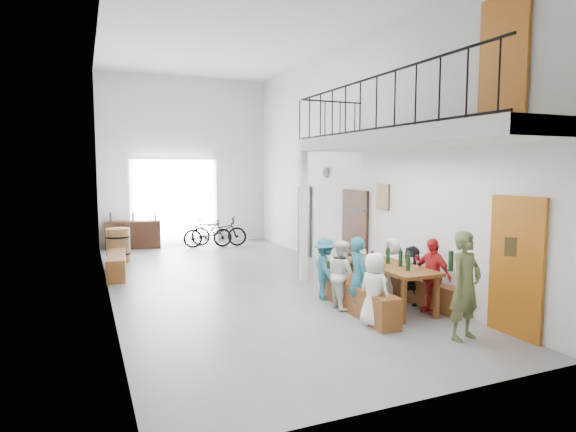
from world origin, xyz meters
name	(u,v)px	position (x,y,z in m)	size (l,w,h in m)	color
floor	(242,282)	(0.00, 0.00, 0.00)	(12.00, 12.00, 0.00)	slate
room_walls	(240,119)	(0.00, 0.00, 3.55)	(12.00, 12.00, 12.00)	silver
gateway_portal	(175,202)	(-0.40, 5.94, 1.40)	(2.80, 0.08, 2.80)	white
right_wall_decor	(395,206)	(2.70, -1.87, 1.74)	(0.07, 8.28, 5.07)	#944E12
balcony	(405,142)	(1.98, -3.13, 2.96)	(1.52, 5.62, 4.00)	silver
tasting_table	(391,269)	(1.86, -2.95, 0.71)	(0.80, 1.95, 0.79)	brown
bench_inner	(359,298)	(1.18, -2.98, 0.26)	(0.36, 2.24, 0.52)	brown
bench_wall	(416,290)	(2.50, -2.86, 0.24)	(0.27, 2.05, 0.47)	brown
tableware	(393,257)	(1.90, -2.97, 0.92)	(0.69, 1.20, 0.35)	black
side_bench	(117,265)	(-2.50, 1.73, 0.26)	(0.40, 1.82, 0.51)	brown
oak_barrel	(118,245)	(-2.34, 3.50, 0.46)	(0.62, 0.62, 0.91)	brown
serving_counter	(134,235)	(-1.75, 5.65, 0.43)	(1.65, 0.46, 0.87)	#351D11
counter_bottles	(133,217)	(-1.75, 5.64, 1.01)	(1.38, 0.33, 0.28)	black
guest_left_a	(374,290)	(1.03, -3.69, 0.59)	(0.58, 0.38, 1.18)	white
guest_left_b	(358,276)	(1.10, -3.10, 0.68)	(0.49, 0.32, 1.35)	#216271
guest_left_c	(342,274)	(1.05, -2.62, 0.62)	(0.60, 0.47, 1.23)	white
guest_left_d	(325,269)	(1.04, -1.99, 0.59)	(0.76, 0.44, 1.18)	#216271
guest_right_a	(432,275)	(2.36, -3.45, 0.65)	(0.76, 0.32, 1.31)	red
guest_right_b	(411,275)	(2.38, -2.87, 0.54)	(1.01, 0.32, 1.09)	black
guest_right_c	(393,267)	(2.42, -2.23, 0.57)	(0.56, 0.36, 1.14)	white
host_standing	(465,286)	(1.93, -4.71, 0.80)	(0.58, 0.38, 1.60)	#4D542F
potted_plant	(327,260)	(2.45, 0.58, 0.20)	(0.36, 0.31, 0.40)	#215421
bicycle_near	(219,231)	(0.85, 5.12, 0.47)	(0.63, 1.80, 0.95)	black
bicycle_far	(208,233)	(0.44, 4.90, 0.46)	(0.43, 1.54, 0.92)	black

